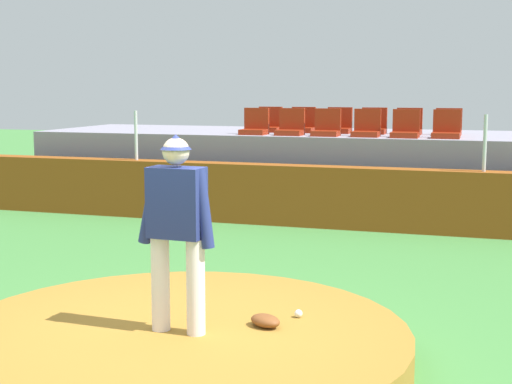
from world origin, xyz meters
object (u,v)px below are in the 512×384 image
(pitcher, at_px, (177,219))
(stadium_chair_7, at_px, (302,124))
(stadium_chair_3, at_px, (367,128))
(stadium_chair_11, at_px, (448,127))
(stadium_chair_9, at_px, (374,126))
(stadium_chair_5, at_px, (446,129))
(stadium_chair_0, at_px, (255,126))
(stadium_chair_6, at_px, (269,124))
(stadium_chair_10, at_px, (409,126))
(stadium_chair_4, at_px, (405,129))
(stadium_chair_8, at_px, (339,125))
(fielding_glove, at_px, (265,321))
(stadium_chair_1, at_px, (291,127))
(baseball, at_px, (298,314))
(stadium_chair_2, at_px, (327,127))

(pitcher, height_order, stadium_chair_7, same)
(stadium_chair_3, xyz_separation_m, stadium_chair_11, (1.39, 0.88, 0.00))
(stadium_chair_9, bearing_deg, stadium_chair_5, 148.70)
(stadium_chair_0, height_order, stadium_chair_5, same)
(stadium_chair_6, distance_m, stadium_chair_10, 2.77)
(stadium_chair_4, xyz_separation_m, stadium_chair_9, (-0.71, 0.92, 0.00))
(stadium_chair_0, relative_size, stadium_chair_7, 1.00)
(stadium_chair_3, bearing_deg, stadium_chair_8, -52.39)
(stadium_chair_6, bearing_deg, fielding_glove, 106.55)
(stadium_chair_1, bearing_deg, stadium_chair_0, -0.37)
(stadium_chair_4, bearing_deg, baseball, 88.89)
(baseball, xyz_separation_m, stadium_chair_0, (-2.69, 7.06, 1.32))
(stadium_chair_0, relative_size, stadium_chair_10, 1.00)
(stadium_chair_0, bearing_deg, stadium_chair_1, 179.63)
(stadium_chair_3, bearing_deg, fielding_glove, 92.73)
(fielding_glove, height_order, stadium_chair_1, stadium_chair_1)
(baseball, distance_m, stadium_chair_0, 7.67)
(stadium_chair_7, bearing_deg, stadium_chair_8, -179.17)
(stadium_chair_5, bearing_deg, stadium_chair_4, 4.58)
(baseball, height_order, stadium_chair_1, stadium_chair_1)
(pitcher, relative_size, stadium_chair_4, 3.40)
(baseball, distance_m, stadium_chair_11, 8.10)
(stadium_chair_4, relative_size, stadium_chair_7, 1.00)
(pitcher, xyz_separation_m, stadium_chair_10, (0.98, 8.65, 0.37))
(pitcher, bearing_deg, stadium_chair_5, 80.25)
(stadium_chair_1, bearing_deg, stadium_chair_7, -89.98)
(baseball, bearing_deg, stadium_chair_11, 84.07)
(pitcher, distance_m, stadium_chair_4, 7.82)
(stadium_chair_1, distance_m, stadium_chair_3, 1.42)
(stadium_chair_5, relative_size, stadium_chair_9, 1.00)
(stadium_chair_5, height_order, stadium_chair_9, same)
(stadium_chair_0, bearing_deg, stadium_chair_7, -128.09)
(stadium_chair_2, xyz_separation_m, stadium_chair_10, (1.39, 0.90, 0.00))
(baseball, height_order, stadium_chair_6, stadium_chair_6)
(stadium_chair_2, bearing_deg, stadium_chair_3, -178.06)
(pitcher, distance_m, stadium_chair_8, 8.68)
(stadium_chair_3, height_order, stadium_chair_7, same)
(stadium_chair_0, relative_size, stadium_chair_6, 1.00)
(stadium_chair_8, bearing_deg, stadium_chair_7, 0.83)
(pitcher, relative_size, stadium_chair_2, 3.40)
(stadium_chair_3, bearing_deg, stadium_chair_6, -22.39)
(stadium_chair_2, bearing_deg, stadium_chair_7, -52.86)
(baseball, height_order, stadium_chair_9, stadium_chair_9)
(stadium_chair_4, bearing_deg, stadium_chair_0, -0.37)
(stadium_chair_0, distance_m, stadium_chair_6, 0.88)
(pitcher, relative_size, stadium_chair_3, 3.40)
(pitcher, xyz_separation_m, stadium_chair_3, (0.32, 7.77, 0.37))
(baseball, xyz_separation_m, stadium_chair_1, (-1.99, 7.05, 1.32))
(stadium_chair_1, distance_m, stadium_chair_7, 0.90)
(stadium_chair_5, xyz_separation_m, stadium_chair_11, (-0.02, 0.85, 0.00))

